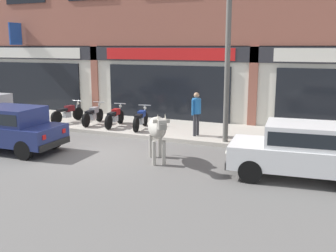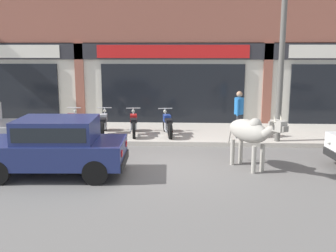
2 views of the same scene
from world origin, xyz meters
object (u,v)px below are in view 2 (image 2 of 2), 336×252
cow (250,132)px  utility_pole (281,61)px  motorcycle_0 (68,123)px  motorcycle_2 (134,124)px  car_0 (55,144)px  motorcycle_1 (104,123)px  pedestrian (239,109)px  motorcycle_3 (167,124)px

cow → utility_pole: 3.48m
motorcycle_0 → utility_pole: (7.26, -0.78, 2.24)m
motorcycle_0 → motorcycle_2: (2.37, 0.00, 0.00)m
cow → motorcycle_2: (-3.55, 3.47, -0.47)m
car_0 → motorcycle_2: car_0 is taller
utility_pole → motorcycle_2: bearing=170.9°
motorcycle_1 → pedestrian: size_ratio=1.13×
motorcycle_0 → motorcycle_1: 1.29m
motorcycle_3 → utility_pole: size_ratio=0.34×
motorcycle_3 → pedestrian: size_ratio=1.12×
car_0 → motorcycle_2: 4.46m
motorcycle_0 → motorcycle_2: same height
motorcycle_0 → motorcycle_1: same height
cow → pedestrian: (0.10, 3.15, 0.13)m
car_0 → utility_pole: (6.27, 3.45, 1.96)m
car_0 → motorcycle_1: size_ratio=2.03×
motorcycle_1 → utility_pole: 6.42m
car_0 → pedestrian: 6.38m
motorcycle_0 → pedestrian: bearing=-3.0°
cow → motorcycle_1: (-4.64, 3.50, -0.47)m
motorcycle_2 → pedestrian: pedestrian is taller
car_0 → motorcycle_2: (1.39, 4.23, -0.28)m
motorcycle_2 → pedestrian: bearing=-5.0°
motorcycle_1 → utility_pole: utility_pole is taller
motorcycle_1 → motorcycle_3: bearing=-1.1°
utility_pole → cow: bearing=-116.3°
pedestrian → utility_pole: utility_pole is taller
motorcycle_0 → motorcycle_3: bearing=-0.2°
motorcycle_1 → motorcycle_3: size_ratio=1.01×
car_0 → cow: bearing=8.7°
motorcycle_1 → cow: bearing=-37.0°
car_0 → motorcycle_3: size_ratio=2.05×
cow → motorcycle_3: size_ratio=1.06×
motorcycle_1 → pedestrian: bearing=-4.3°
cow → motorcycle_2: 4.99m
car_0 → pedestrian: size_ratio=2.30×
motorcycle_0 → motorcycle_3: size_ratio=1.00×
motorcycle_0 → motorcycle_2: 2.37m
cow → motorcycle_0: bearing=149.7°
cow → motorcycle_0: size_ratio=1.05×
motorcycle_0 → motorcycle_3: 3.58m
motorcycle_2 → pedestrian: size_ratio=1.13×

